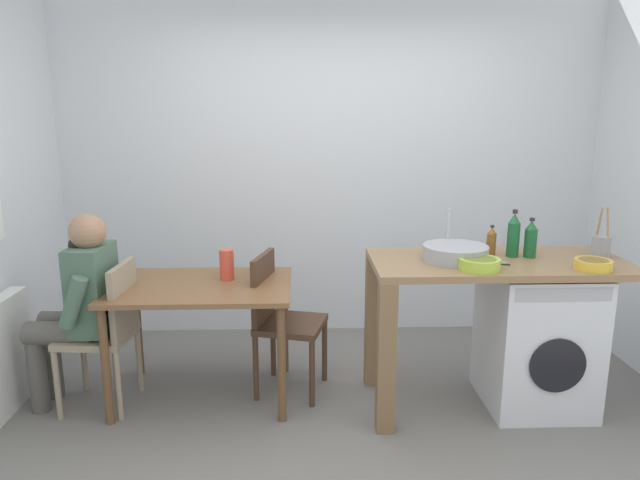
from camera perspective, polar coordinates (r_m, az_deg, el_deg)
The scene contains 18 objects.
ground_plane at distance 3.33m, azimuth 2.62°, elevation -19.51°, with size 5.46×5.46×0.00m, color slate.
wall_back at distance 4.59m, azimuth 1.04°, elevation 7.36°, with size 4.60×0.10×2.70m, color silver.
dining_table at distance 3.63m, azimuth -11.71°, elevation -5.78°, with size 1.10×0.76×0.74m.
chair_person_seat at distance 3.71m, azimuth -20.32°, elevation -8.14°, with size 0.43×0.43×0.90m.
chair_opposite at distance 3.69m, azimuth -4.03°, elevation -7.46°, with size 0.49×0.49×0.90m.
seated_person at distance 3.72m, azimuth -22.82°, elevation -5.62°, with size 0.51×0.52×1.20m.
kitchen_counter at distance 3.51m, azimuth 13.96°, elevation -4.48°, with size 1.50×0.68×0.92m.
washing_machine at distance 3.77m, azimuth 20.72°, elevation -9.06°, with size 0.60×0.61×0.86m.
sink_basin at distance 3.45m, azimuth 13.32°, elevation -1.26°, with size 0.38×0.38×0.09m, color #9EA0A5.
tap at distance 3.59m, azimuth 12.65°, elevation 0.89°, with size 0.02×0.02×0.28m, color #B2B2B7.
bottle_tall_green at distance 3.63m, azimuth 16.68°, elevation -0.13°, with size 0.06×0.06×0.18m.
bottle_squat_brown at distance 3.61m, azimuth 18.70°, elevation 0.43°, with size 0.07×0.07×0.29m.
bottle_clear_small at distance 3.64m, azimuth 20.23°, elevation 0.05°, with size 0.07×0.07×0.24m.
mixing_bowl at distance 3.28m, azimuth 15.58°, elevation -2.24°, with size 0.23×0.23×0.06m.
utensil_crock at distance 3.82m, azimuth 26.17°, elevation -0.51°, with size 0.11×0.11×0.30m.
colander at distance 3.51m, azimuth 25.56°, elevation -2.16°, with size 0.20×0.20×0.06m.
vase at distance 3.64m, azimuth -9.26°, elevation -2.42°, with size 0.09×0.09×0.19m, color #D84C38.
scissors at distance 3.43m, azimuth 17.15°, elevation -2.28°, with size 0.15×0.06×0.01m.
Camera 1 is at (-0.24, -2.81, 1.77)m, focal length 32.15 mm.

